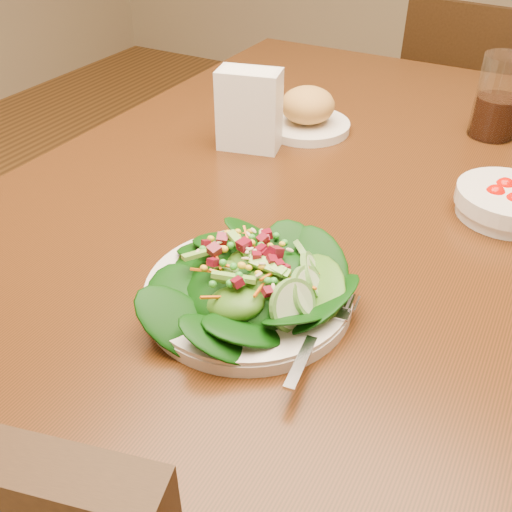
% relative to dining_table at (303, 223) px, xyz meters
% --- Properties ---
extents(ground_plane, '(5.00, 5.00, 0.00)m').
position_rel_dining_table_xyz_m(ground_plane, '(0.00, 0.00, -0.65)').
color(ground_plane, '#965F25').
extents(dining_table, '(0.90, 1.40, 0.75)m').
position_rel_dining_table_xyz_m(dining_table, '(0.00, 0.00, 0.00)').
color(dining_table, '#4A210D').
rests_on(dining_table, ground_plane).
extents(chair_far, '(0.43, 0.44, 0.84)m').
position_rel_dining_table_xyz_m(chair_far, '(0.06, 1.12, -0.20)').
color(chair_far, black).
rests_on(chair_far, ground_plane).
extents(salad_plate, '(0.26, 0.26, 0.07)m').
position_rel_dining_table_xyz_m(salad_plate, '(0.09, -0.34, 0.13)').
color(salad_plate, silver).
rests_on(salad_plate, dining_table).
extents(bread_plate, '(0.17, 0.17, 0.09)m').
position_rel_dining_table_xyz_m(bread_plate, '(-0.08, 0.17, 0.14)').
color(bread_plate, silver).
rests_on(bread_plate, dining_table).
extents(tomato_bowl, '(0.15, 0.15, 0.05)m').
position_rel_dining_table_xyz_m(tomato_bowl, '(0.32, 0.02, 0.12)').
color(tomato_bowl, silver).
rests_on(tomato_bowl, dining_table).
extents(drinking_glass, '(0.09, 0.09, 0.15)m').
position_rel_dining_table_xyz_m(drinking_glass, '(0.24, 0.32, 0.17)').
color(drinking_glass, silver).
rests_on(drinking_glass, dining_table).
extents(napkin_holder, '(0.12, 0.09, 0.14)m').
position_rel_dining_table_xyz_m(napkin_holder, '(-0.14, 0.04, 0.18)').
color(napkin_holder, white).
rests_on(napkin_holder, dining_table).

